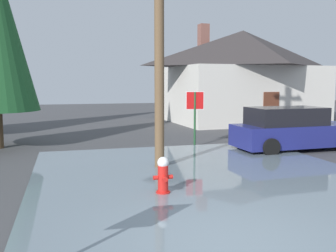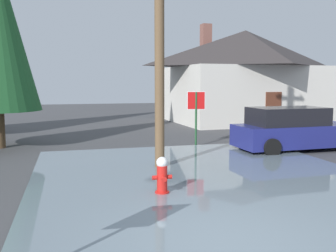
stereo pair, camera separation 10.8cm
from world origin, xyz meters
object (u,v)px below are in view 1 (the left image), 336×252
Objects in this scene: fire_hydrant at (163,177)px; house at (242,75)px; stop_sign_far at (195,108)px; parked_car at (292,130)px.

fire_hydrant is 0.09× the size of house.
stop_sign_far is at bearing -126.25° from house.
house reaches higher than fire_hydrant.
stop_sign_far is at bearing 64.77° from fire_hydrant.
house is (8.97, 14.40, 2.57)m from fire_hydrant.
stop_sign_far is at bearing 152.84° from parked_car.
fire_hydrant is 6.82m from stop_sign_far.
fire_hydrant is 17.16m from house.
stop_sign_far reaches higher than fire_hydrant.
fire_hydrant is at bearing -115.23° from stop_sign_far.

